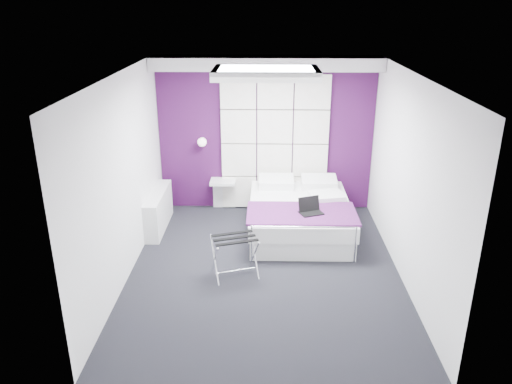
% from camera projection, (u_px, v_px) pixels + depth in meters
% --- Properties ---
extents(floor, '(4.40, 4.40, 0.00)m').
position_uv_depth(floor, '(265.00, 270.00, 6.76)').
color(floor, black).
rests_on(floor, ground).
extents(ceiling, '(4.40, 4.40, 0.00)m').
position_uv_depth(ceiling, '(266.00, 75.00, 5.81)').
color(ceiling, white).
rests_on(ceiling, wall_back).
extents(wall_back, '(3.60, 0.00, 3.60)m').
position_uv_depth(wall_back, '(266.00, 135.00, 8.34)').
color(wall_back, white).
rests_on(wall_back, floor).
extents(wall_left, '(0.00, 4.40, 4.40)m').
position_uv_depth(wall_left, '(123.00, 179.00, 6.32)').
color(wall_left, white).
rests_on(wall_left, floor).
extents(wall_right, '(0.00, 4.40, 4.40)m').
position_uv_depth(wall_right, '(409.00, 181.00, 6.25)').
color(wall_right, white).
rests_on(wall_right, floor).
extents(accent_wall, '(3.58, 0.02, 2.58)m').
position_uv_depth(accent_wall, '(266.00, 135.00, 8.33)').
color(accent_wall, '#370D39').
rests_on(accent_wall, wall_back).
extents(soffit, '(3.58, 0.50, 0.20)m').
position_uv_depth(soffit, '(266.00, 63.00, 7.67)').
color(soffit, silver).
rests_on(soffit, wall_back).
extents(headboard, '(1.80, 0.08, 2.30)m').
position_uv_depth(headboard, '(275.00, 143.00, 8.32)').
color(headboard, silver).
rests_on(headboard, wall_back).
extents(skylight, '(1.36, 0.86, 0.12)m').
position_uv_depth(skylight, '(266.00, 72.00, 6.39)').
color(skylight, white).
rests_on(skylight, ceiling).
extents(wall_lamp, '(0.15, 0.15, 0.15)m').
position_uv_depth(wall_lamp, '(202.00, 141.00, 8.26)').
color(wall_lamp, white).
rests_on(wall_lamp, wall_back).
extents(radiator, '(0.22, 1.20, 0.60)m').
position_uv_depth(radiator, '(159.00, 210.00, 7.89)').
color(radiator, silver).
rests_on(radiator, floor).
extents(bed, '(1.59, 1.91, 0.68)m').
position_uv_depth(bed, '(299.00, 215.00, 7.75)').
color(bed, silver).
rests_on(bed, floor).
extents(nightstand, '(0.43, 0.34, 0.05)m').
position_uv_depth(nightstand, '(223.00, 182.00, 8.46)').
color(nightstand, silver).
rests_on(nightstand, wall_back).
extents(luggage_rack, '(0.56, 0.41, 0.55)m').
position_uv_depth(luggage_rack, '(235.00, 256.00, 6.54)').
color(luggage_rack, silver).
rests_on(luggage_rack, floor).
extents(laptop, '(0.32, 0.23, 0.23)m').
position_uv_depth(laptop, '(311.00, 209.00, 7.20)').
color(laptop, black).
rests_on(laptop, bed).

